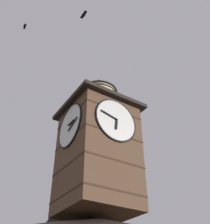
% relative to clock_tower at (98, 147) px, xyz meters
% --- Properties ---
extents(clock_tower, '(4.62, 4.62, 9.62)m').
position_rel_clock_tower_xyz_m(clock_tower, '(0.00, 0.00, 0.00)').
color(clock_tower, brown).
rests_on(clock_tower, building_main).
extents(flying_bird_high, '(0.22, 0.49, 0.12)m').
position_rel_clock_tower_xyz_m(flying_bird_high, '(5.83, -0.44, 7.97)').
color(flying_bird_high, black).
extents(flying_bird_low, '(0.26, 0.68, 0.15)m').
position_rel_clock_tower_xyz_m(flying_bird_low, '(2.94, 2.77, 7.67)').
color(flying_bird_low, black).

